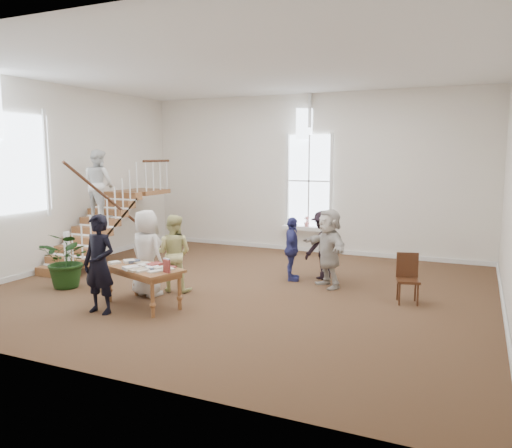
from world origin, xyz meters
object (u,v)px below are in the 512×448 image
at_px(elderly_woman, 147,253).
at_px(police_officer, 99,264).
at_px(person_yellow, 174,253).
at_px(floor_plant, 68,260).
at_px(library_table, 143,271).
at_px(side_chair, 408,275).
at_px(woman_cluster_b, 324,245).
at_px(woman_cluster_c, 329,248).
at_px(woman_cluster_a, 292,249).

bearing_deg(elderly_woman, police_officer, 100.70).
bearing_deg(person_yellow, floor_plant, 7.77).
bearing_deg(library_table, police_officer, -106.50).
distance_m(police_officer, elderly_woman, 1.25).
bearing_deg(side_chair, woman_cluster_b, 136.37).
height_order(person_yellow, woman_cluster_b, person_yellow).
relative_size(police_officer, woman_cluster_b, 1.14).
bearing_deg(woman_cluster_b, woman_cluster_c, 55.07).
bearing_deg(side_chair, police_officer, -163.75).
height_order(library_table, woman_cluster_c, woman_cluster_c).
distance_m(woman_cluster_c, side_chair, 1.78).
height_order(elderly_woman, person_yellow, elderly_woman).
height_order(police_officer, side_chair, police_officer).
bearing_deg(elderly_woman, woman_cluster_a, -118.59).
bearing_deg(floor_plant, person_yellow, 17.72).
distance_m(police_officer, side_chair, 5.71).
xyz_separation_m(person_yellow, floor_plant, (-2.18, -0.70, -0.20)).
distance_m(woman_cluster_a, floor_plant, 4.81).
distance_m(police_officer, woman_cluster_a, 4.25).
relative_size(library_table, floor_plant, 1.46).
bearing_deg(elderly_woman, woman_cluster_c, -130.65).
xyz_separation_m(person_yellow, side_chair, (4.51, 1.14, -0.27)).
bearing_deg(woman_cluster_a, side_chair, -122.42).
relative_size(elderly_woman, side_chair, 1.82).
distance_m(library_table, person_yellow, 1.11).
xyz_separation_m(woman_cluster_c, floor_plant, (-5.01, -2.31, -0.24)).
xyz_separation_m(police_officer, woman_cluster_b, (2.92, 4.01, -0.11)).
bearing_deg(side_chair, woman_cluster_a, 151.26).
bearing_deg(woman_cluster_c, person_yellow, -105.50).
bearing_deg(floor_plant, police_officer, -30.52).
xyz_separation_m(woman_cluster_a, woman_cluster_b, (0.60, 0.45, 0.06)).
bearing_deg(floor_plant, woman_cluster_b, 32.16).
xyz_separation_m(police_officer, woman_cluster_c, (3.22, 3.36, -0.04)).
distance_m(elderly_woman, person_yellow, 0.59).
xyz_separation_m(person_yellow, woman_cluster_a, (1.92, 1.81, -0.08)).
xyz_separation_m(woman_cluster_b, woman_cluster_c, (0.30, -0.65, 0.06)).
bearing_deg(side_chair, elderly_woman, -175.40).
distance_m(library_table, woman_cluster_c, 3.88).
relative_size(person_yellow, floor_plant, 1.33).
bearing_deg(woman_cluster_c, floor_plant, -110.46).
bearing_deg(library_table, person_yellow, 111.38).
xyz_separation_m(floor_plant, side_chair, (6.69, 1.84, -0.07)).
height_order(library_table, person_yellow, person_yellow).
bearing_deg(woman_cluster_a, elderly_woman, 118.19).
bearing_deg(police_officer, library_table, 55.59).
height_order(woman_cluster_a, side_chair, woman_cluster_a).
distance_m(woman_cluster_a, side_chair, 2.68).
height_order(library_table, police_officer, police_officer).
bearing_deg(person_yellow, elderly_woman, 49.08).
relative_size(floor_plant, side_chair, 1.27).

